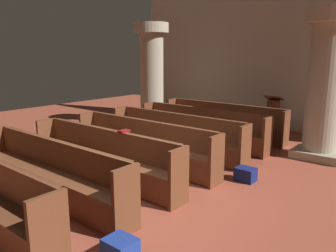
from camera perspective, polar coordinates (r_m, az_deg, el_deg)
ground_plane at (r=5.81m, az=-5.56°, el=-10.55°), size 19.20×19.20×0.00m
back_wall at (r=10.57m, az=18.59°, el=11.57°), size 10.00×0.16×4.50m
pew_row_0 at (r=9.35m, az=9.22°, el=1.14°), size 3.54×0.47×0.90m
pew_row_1 at (r=8.48m, az=5.62°, el=0.10°), size 3.54×0.46×0.90m
pew_row_2 at (r=7.64m, az=1.21°, el=-1.17°), size 3.54×0.46×0.90m
pew_row_3 at (r=6.87m, az=-4.23°, el=-2.73°), size 3.54×0.47×0.90m
pew_row_4 at (r=6.18m, az=-10.99°, el=-4.62°), size 3.54×0.46×0.90m
pew_row_5 at (r=5.60m, az=-19.34°, el=-6.85°), size 3.54×0.46×0.90m
pillar_aisle_side at (r=7.90m, az=25.03°, el=6.71°), size 1.06×1.06×3.15m
pillar_far_side at (r=10.71m, az=-2.76°, el=8.94°), size 1.06×1.06×3.15m
lectern at (r=10.13m, az=17.21°, el=1.43°), size 0.48×0.45×1.08m
hymn_book at (r=5.91m, az=-7.43°, el=-0.87°), size 0.13×0.19×0.04m
kneeler_box_blue at (r=3.99m, az=-8.02°, el=-19.89°), size 0.34×0.30×0.25m
kneeler_box_navy at (r=6.26m, az=12.93°, el=-7.95°), size 0.34×0.27×0.24m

